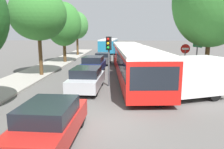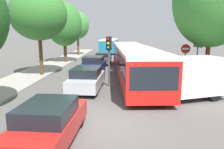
% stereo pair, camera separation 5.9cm
% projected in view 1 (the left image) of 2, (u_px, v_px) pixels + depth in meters
% --- Properties ---
extents(ground_plane, '(200.00, 200.00, 0.00)m').
position_uv_depth(ground_plane, '(103.00, 123.00, 9.00)').
color(ground_plane, '#565451').
extents(kerb_strip_left, '(3.20, 43.50, 0.14)m').
position_uv_depth(kerb_strip_left, '(55.00, 64.00, 25.72)').
color(kerb_strip_left, '#9E998E').
rests_on(kerb_strip_left, ground).
extents(articulated_bus, '(3.80, 17.41, 2.57)m').
position_uv_depth(articulated_bus, '(132.00, 59.00, 18.42)').
color(articulated_bus, red).
rests_on(articulated_bus, ground).
extents(city_bus_rear, '(3.11, 11.72, 2.50)m').
position_uv_depth(city_bus_rear, '(109.00, 45.00, 41.68)').
color(city_bus_rear, teal).
rests_on(city_bus_rear, ground).
extents(queued_car_red, '(1.87, 4.11, 1.41)m').
position_uv_depth(queued_car_red, '(50.00, 122.00, 7.25)').
color(queued_car_red, '#B21E19').
rests_on(queued_car_red, ground).
extents(queued_car_silver, '(1.98, 4.34, 1.49)m').
position_uv_depth(queued_car_silver, '(87.00, 79.00, 13.97)').
color(queued_car_silver, '#B7BABF').
rests_on(queued_car_silver, ground).
extents(queued_car_navy, '(2.02, 4.44, 1.52)m').
position_uv_depth(queued_car_navy, '(93.00, 64.00, 20.20)').
color(queued_car_navy, navy).
rests_on(queued_car_navy, ground).
extents(queued_car_graphite, '(1.80, 3.95, 1.35)m').
position_uv_depth(queued_car_graphite, '(103.00, 58.00, 25.89)').
color(queued_car_graphite, '#47474C').
rests_on(queued_car_graphite, ground).
extents(white_van, '(5.37, 3.54, 2.31)m').
position_uv_depth(white_van, '(183.00, 77.00, 12.01)').
color(white_van, white).
rests_on(white_van, ground).
extents(traffic_light, '(0.38, 0.39, 3.40)m').
position_uv_depth(traffic_light, '(109.00, 50.00, 14.71)').
color(traffic_light, '#56595E').
rests_on(traffic_light, ground).
extents(no_entry_sign, '(0.70, 0.08, 2.82)m').
position_uv_depth(no_entry_sign, '(185.00, 57.00, 16.44)').
color(no_entry_sign, '#56595E').
rests_on(no_entry_sign, ground).
extents(direction_sign_post, '(0.30, 1.39, 3.60)m').
position_uv_depth(direction_sign_post, '(197.00, 46.00, 17.93)').
color(direction_sign_post, '#56595E').
rests_on(direction_sign_post, ground).
extents(tree_left_mid, '(4.61, 4.61, 7.23)m').
position_uv_depth(tree_left_mid, '(37.00, 16.00, 17.80)').
color(tree_left_mid, '#51381E').
rests_on(tree_left_mid, ground).
extents(tree_left_far, '(4.27, 4.27, 7.27)m').
position_uv_depth(tree_left_far, '(64.00, 24.00, 26.17)').
color(tree_left_far, '#51381E').
rests_on(tree_left_far, ground).
extents(tree_left_distant, '(3.60, 3.60, 6.97)m').
position_uv_depth(tree_left_distant, '(76.00, 26.00, 34.63)').
color(tree_left_distant, '#51381E').
rests_on(tree_left_distant, ground).
extents(tree_right_near, '(5.14, 5.14, 8.87)m').
position_uv_depth(tree_right_near, '(211.00, 3.00, 14.59)').
color(tree_right_near, '#51381E').
rests_on(tree_right_near, ground).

